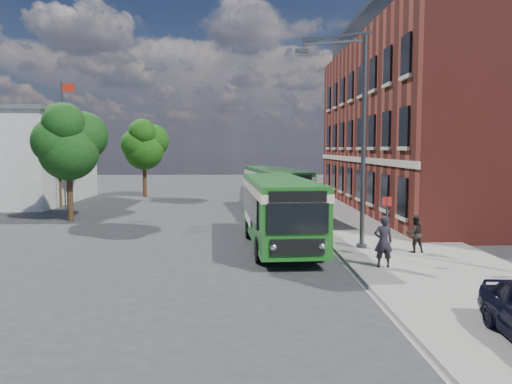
{
  "coord_description": "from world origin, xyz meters",
  "views": [
    {
      "loc": [
        0.1,
        -22.78,
        4.35
      ],
      "look_at": [
        0.81,
        1.79,
        2.2
      ],
      "focal_mm": 35.0,
      "sensor_mm": 36.0,
      "label": 1
    }
  ],
  "objects": [
    {
      "name": "kerb_line",
      "position": [
        3.95,
        8.0,
        0.01
      ],
      "size": [
        0.12,
        48.0,
        0.01
      ],
      "primitive_type": "cube",
      "color": "beige",
      "rests_on": "ground"
    },
    {
      "name": "bus_stop_sign",
      "position": [
        5.6,
        -4.2,
        1.51
      ],
      "size": [
        0.35,
        0.08,
        2.52
      ],
      "color": "#3C3E42",
      "rests_on": "ground"
    },
    {
      "name": "street_lamp",
      "position": [
        4.84,
        -2.0,
        4.79
      ],
      "size": [
        2.96,
        2.38,
        9.0
      ],
      "color": "#3C3E42",
      "rests_on": "ground"
    },
    {
      "name": "white_building",
      "position": [
        -18.0,
        18.0,
        3.66
      ],
      "size": [
        9.4,
        13.4,
        7.3
      ],
      "color": "beige",
      "rests_on": "ground"
    },
    {
      "name": "pedestrian_b",
      "position": [
        7.1,
        -3.04,
        0.91
      ],
      "size": [
        0.79,
        0.64,
        1.52
      ],
      "primitive_type": "imported",
      "rotation": [
        0.0,
        0.0,
        3.23
      ],
      "color": "black",
      "rests_on": "pavement"
    },
    {
      "name": "brick_office",
      "position": [
        14.0,
        12.0,
        6.97
      ],
      "size": [
        12.1,
        26.0,
        14.2
      ],
      "color": "maroon",
      "rests_on": "ground"
    },
    {
      "name": "bus_front",
      "position": [
        1.74,
        -0.88,
        1.83
      ],
      "size": [
        3.16,
        10.16,
        3.02
      ],
      "color": "#1C641C",
      "rests_on": "ground"
    },
    {
      "name": "tree_mid",
      "position": [
        -13.48,
        14.7,
        5.08
      ],
      "size": [
        4.43,
        4.22,
        7.49
      ],
      "color": "#352313",
      "rests_on": "ground"
    },
    {
      "name": "ground",
      "position": [
        0.0,
        0.0,
        0.0
      ],
      "size": [
        120.0,
        120.0,
        0.0
      ],
      "primitive_type": "plane",
      "color": "#2C2C2F",
      "rests_on": "ground"
    },
    {
      "name": "pedestrian_a",
      "position": [
        5.1,
        -5.54,
        1.08
      ],
      "size": [
        0.69,
        0.46,
        1.85
      ],
      "primitive_type": "imported",
      "rotation": [
        0.0,
        0.0,
        3.17
      ],
      "color": "black",
      "rests_on": "pavement"
    },
    {
      "name": "tree_left",
      "position": [
        -10.14,
        7.23,
        4.75
      ],
      "size": [
        4.15,
        3.95,
        7.01
      ],
      "color": "#352313",
      "rests_on": "ground"
    },
    {
      "name": "flagpole",
      "position": [
        -12.45,
        13.0,
        4.94
      ],
      "size": [
        0.95,
        0.1,
        9.0
      ],
      "color": "#3C3E42",
      "rests_on": "ground"
    },
    {
      "name": "pavement",
      "position": [
        7.0,
        8.0,
        0.07
      ],
      "size": [
        6.0,
        48.0,
        0.15
      ],
      "primitive_type": "cube",
      "color": "gray",
      "rests_on": "ground"
    },
    {
      "name": "bus_rear",
      "position": [
        2.29,
        10.12,
        1.83
      ],
      "size": [
        3.94,
        11.67,
        3.02
      ],
      "color": "#1C571C",
      "rests_on": "ground"
    },
    {
      "name": "tree_right",
      "position": [
        -8.59,
        22.32,
        4.71
      ],
      "size": [
        4.12,
        3.91,
        6.95
      ],
      "color": "#352313",
      "rests_on": "ground"
    }
  ]
}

